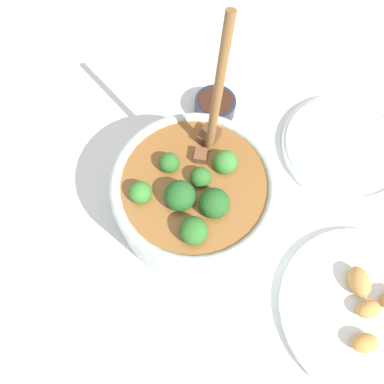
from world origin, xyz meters
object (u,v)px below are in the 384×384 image
stew_bowl (192,194)px  empty_plate (344,147)px  food_plate (363,310)px  condiment_bowl (213,106)px

stew_bowl → empty_plate: 0.29m
stew_bowl → food_plate: stew_bowl is taller
condiment_bowl → empty_plate: size_ratio=0.34×
stew_bowl → condiment_bowl: (0.19, -0.04, -0.04)m
condiment_bowl → food_plate: size_ratio=0.30×
empty_plate → food_plate: bearing=177.1°
stew_bowl → food_plate: size_ratio=1.23×
stew_bowl → condiment_bowl: bearing=-10.5°
empty_plate → stew_bowl: bearing=113.9°
empty_plate → food_plate: food_plate is taller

